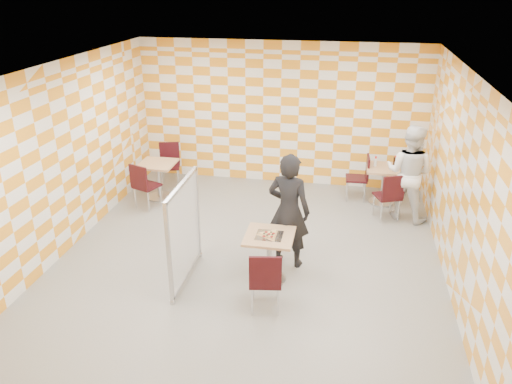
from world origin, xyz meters
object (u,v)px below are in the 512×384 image
soda_bottle (395,162)px  empty_table (158,174)px  chair_second_front (390,194)px  second_table (384,179)px  man_dark (289,211)px  chair_empty_near (143,183)px  man_white (409,173)px  chair_empty_far (170,161)px  partition (184,231)px  chair_second_side (362,174)px  sport_bottle (375,162)px  chair_main_front (265,278)px  main_table (269,250)px

soda_bottle → empty_table: bearing=-171.9°
empty_table → soda_bottle: bearing=8.1°
empty_table → chair_second_front: size_ratio=0.81×
second_table → man_dark: bearing=-120.8°
second_table → chair_second_front: 0.80m
chair_empty_near → second_table: bearing=14.4°
man_dark → second_table: bearing=-108.3°
man_white → soda_bottle: (-0.20, 0.66, -0.04)m
chair_empty_far → partition: (1.48, -3.44, 0.25)m
chair_second_side → sport_bottle: bearing=-8.3°
chair_second_side → chair_empty_near: 4.28m
chair_second_side → chair_empty_near: (-4.09, -1.23, 0.00)m
second_table → chair_main_front: bearing=-113.3°
chair_empty_far → soda_bottle: 4.64m
man_dark → chair_empty_near: bearing=-13.4°
empty_table → chair_main_front: (2.76, -3.33, 0.04)m
second_table → chair_second_side: size_ratio=0.81×
man_white → soda_bottle: bearing=-49.2°
man_white → soda_bottle: man_white is taller
chair_second_side → chair_empty_near: size_ratio=1.00×
chair_empty_near → chair_empty_far: 1.28m
chair_main_front → sport_bottle: sport_bottle is taller
chair_empty_far → main_table: bearing=-50.3°
soda_bottle → chair_second_side: bearing=179.2°
chair_empty_far → man_dark: size_ratio=0.51×
empty_table → chair_second_front: bearing=-2.6°
soda_bottle → second_table: bearing=-159.6°
second_table → chair_second_side: bearing=170.1°
second_table → empty_table: (-4.45, -0.59, 0.00)m
sport_bottle → empty_table: bearing=-171.6°
empty_table → soda_bottle: 4.69m
main_table → chair_empty_far: (-2.69, 3.24, 0.04)m
chair_empty_near → chair_empty_far: same height
chair_empty_far → soda_bottle: bearing=-0.6°
chair_empty_near → sport_bottle: size_ratio=4.62×
partition → man_white: bearing=39.1°
chair_second_front → man_dark: (-1.63, -1.81, 0.36)m
chair_second_front → man_white: man_white is taller
partition → man_white: man_white is taller
chair_empty_far → partition: 3.75m
chair_main_front → chair_empty_far: same height
partition → man_white: 4.32m
chair_second_front → soda_bottle: bearing=82.9°
chair_second_front → chair_empty_far: size_ratio=1.00×
chair_main_front → chair_empty_far: bearing=124.4°
chair_second_front → chair_second_side: same height
empty_table → chair_empty_far: (-0.00, 0.70, 0.04)m
main_table → soda_bottle: soda_bottle is taller
partition → man_dark: (1.42, 0.72, 0.12)m
man_white → soda_bottle: 0.69m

